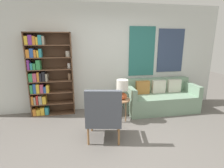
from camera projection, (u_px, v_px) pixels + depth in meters
The scene contains 7 objects.
ground_plane at pixel (121, 151), 2.91m from camera, with size 14.00×14.00×0.00m, color #66605B.
wall_back at pixel (105, 58), 4.52m from camera, with size 6.40×0.08×2.70m.
bookshelf at pixel (45, 75), 4.16m from camera, with size 1.02×0.30×1.98m.
armchair at pixel (104, 113), 3.08m from camera, with size 0.72×0.68×1.00m.
couch at pixel (160, 98), 4.61m from camera, with size 1.81×0.83×0.80m.
side_table at pixel (120, 102), 3.93m from camera, with size 0.45×0.45×0.52m.
table_lamp at pixel (122, 88), 3.85m from camera, with size 0.26×0.26×0.44m.
Camera 1 is at (-0.64, -2.47, 1.81)m, focal length 28.00 mm.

